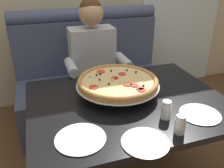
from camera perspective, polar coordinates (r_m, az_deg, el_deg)
booth_bench at (r=2.50m, az=-4.47°, el=0.21°), size 1.52×0.78×1.13m
dining_table at (r=1.58m, az=3.81°, el=-6.34°), size 1.26×0.97×0.72m
diner_main at (r=2.12m, az=-4.08°, el=4.60°), size 0.54×0.64×1.27m
pizza at (r=1.56m, az=1.40°, el=0.61°), size 0.55×0.55×0.13m
shaker_oregano at (r=1.27m, az=16.12°, el=-9.68°), size 0.06×0.06×0.11m
shaker_parmesan at (r=1.37m, az=12.93°, el=-6.38°), size 0.06×0.06×0.11m
plate_near_left at (r=1.20m, az=8.06°, el=-13.49°), size 0.24×0.24×0.02m
plate_near_right at (r=1.22m, az=-7.65°, el=-12.68°), size 0.26×0.26×0.02m
plate_far_side at (r=1.48m, az=20.54°, el=-6.60°), size 0.24×0.24×0.02m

